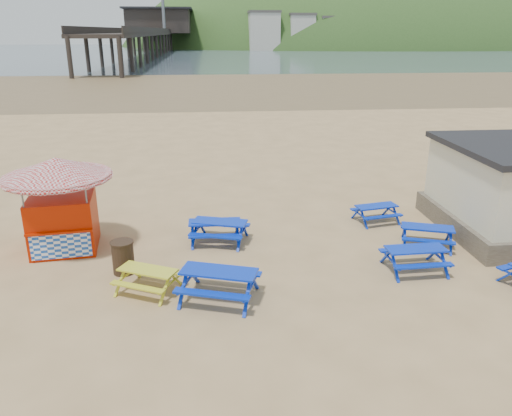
{
  "coord_description": "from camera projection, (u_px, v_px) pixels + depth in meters",
  "views": [
    {
      "loc": [
        -1.46,
        -14.64,
        6.77
      ],
      "look_at": [
        0.09,
        1.5,
        1.0
      ],
      "focal_mm": 35.0,
      "sensor_mm": 36.0,
      "label": 1
    }
  ],
  "objects": [
    {
      "name": "picnic_table_blue_b",
      "position": [
        215.0,
        231.0,
        16.88
      ],
      "size": [
        1.75,
        1.41,
        0.73
      ],
      "rotation": [
        0.0,
        0.0,
        -0.01
      ],
      "color": "#0B1BB4",
      "rests_on": "ground"
    },
    {
      "name": "picnic_table_blue_e",
      "position": [
        415.0,
        259.0,
        14.81
      ],
      "size": [
        1.8,
        1.47,
        0.73
      ],
      "rotation": [
        0.0,
        0.0,
        0.04
      ],
      "color": "#0B1BB4",
      "rests_on": "ground"
    },
    {
      "name": "picnic_table_blue_a",
      "position": [
        220.0,
        231.0,
        16.84
      ],
      "size": [
        2.14,
        1.91,
        0.75
      ],
      "rotation": [
        0.0,
        0.0,
        -0.3
      ],
      "color": "#0B1BB4",
      "rests_on": "ground"
    },
    {
      "name": "ground",
      "position": [
        258.0,
        253.0,
        16.13
      ],
      "size": [
        400.0,
        400.0,
        0.0
      ],
      "primitive_type": "plane",
      "color": "tan",
      "rests_on": "ground"
    },
    {
      "name": "sea",
      "position": [
        210.0,
        51.0,
        175.55
      ],
      "size": [
        400.0,
        400.0,
        0.0
      ],
      "primitive_type": "plane",
      "color": "#43535F",
      "rests_on": "ground"
    },
    {
      "name": "picnic_table_blue_d",
      "position": [
        219.0,
        285.0,
        13.21
      ],
      "size": [
        2.4,
        2.15,
        0.84
      ],
      "rotation": [
        0.0,
        0.0,
        -0.32
      ],
      "color": "#0B1BB4",
      "rests_on": "ground"
    },
    {
      "name": "pier",
      "position": [
        159.0,
        35.0,
        179.82
      ],
      "size": [
        24.0,
        220.0,
        39.29
      ],
      "color": "black",
      "rests_on": "ground"
    },
    {
      "name": "ice_cream_kiosk",
      "position": [
        60.0,
        192.0,
        15.84
      ],
      "size": [
        3.81,
        3.81,
        3.06
      ],
      "rotation": [
        0.0,
        0.0,
        0.12
      ],
      "color": "#B31A00",
      "rests_on": "ground"
    },
    {
      "name": "picnic_table_blue_g",
      "position": [
        427.0,
        236.0,
        16.51
      ],
      "size": [
        2.0,
        1.8,
        0.69
      ],
      "rotation": [
        0.0,
        0.0,
        -0.33
      ],
      "color": "#0B1BB4",
      "rests_on": "ground"
    },
    {
      "name": "headland_town",
      "position": [
        395.0,
        67.0,
        242.97
      ],
      "size": [
        264.0,
        144.0,
        108.0
      ],
      "color": "#2D4C1E",
      "rests_on": "ground"
    },
    {
      "name": "picnic_table_blue_c",
      "position": [
        376.0,
        214.0,
        18.64
      ],
      "size": [
        1.76,
        1.52,
        0.65
      ],
      "rotation": [
        0.0,
        0.0,
        0.2
      ],
      "color": "#0B1BB4",
      "rests_on": "ground"
    },
    {
      "name": "litter_bin",
      "position": [
        123.0,
        257.0,
        14.63
      ],
      "size": [
        0.68,
        0.68,
        1.0
      ],
      "color": "#332218",
      "rests_on": "ground"
    },
    {
      "name": "wet_sand",
      "position": [
        218.0,
        84.0,
        67.71
      ],
      "size": [
        400.0,
        400.0,
        0.0
      ],
      "primitive_type": "plane",
      "color": "brown",
      "rests_on": "ground"
    },
    {
      "name": "picnic_table_yellow",
      "position": [
        148.0,
        280.0,
        13.64
      ],
      "size": [
        2.0,
        1.85,
        0.67
      ],
      "rotation": [
        0.0,
        0.0,
        -0.45
      ],
      "color": "gold",
      "rests_on": "ground"
    }
  ]
}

